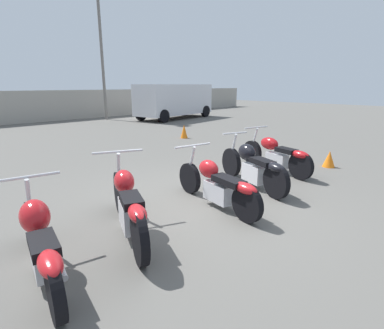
{
  "coord_description": "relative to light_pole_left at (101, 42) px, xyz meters",
  "views": [
    {
      "loc": [
        -3.49,
        -3.32,
        1.96
      ],
      "look_at": [
        0.0,
        0.13,
        0.65
      ],
      "focal_mm": 28.0,
      "sensor_mm": 36.0,
      "label": 1
    }
  ],
  "objects": [
    {
      "name": "motorcycle_slot_2",
      "position": [
        -5.45,
        -13.05,
        -3.87
      ],
      "size": [
        0.77,
        2.05,
        0.93
      ],
      "rotation": [
        0.0,
        0.0,
        -0.19
      ],
      "color": "black",
      "rests_on": "ground_plane"
    },
    {
      "name": "parked_van",
      "position": [
        3.12,
        -2.54,
        -3.14
      ],
      "size": [
        5.27,
        2.52,
        1.99
      ],
      "rotation": [
        0.0,
        0.0,
        1.7
      ],
      "color": "silver",
      "rests_on": "ground_plane"
    },
    {
      "name": "ground_plane",
      "position": [
        -5.54,
        -12.69,
        -4.25
      ],
      "size": [
        60.0,
        60.0,
        0.0
      ],
      "primitive_type": "plane",
      "color": "#5B5954"
    },
    {
      "name": "motorcycle_slot_0",
      "position": [
        -8.17,
        -12.97,
        -3.85
      ],
      "size": [
        0.78,
        2.05,
        0.94
      ],
      "rotation": [
        0.0,
        0.0,
        -0.2
      ],
      "color": "black",
      "rests_on": "ground_plane"
    },
    {
      "name": "light_pole_left",
      "position": [
        0.0,
        0.0,
        0.0
      ],
      "size": [
        0.7,
        0.35,
        7.16
      ],
      "color": "slate",
      "rests_on": "ground_plane"
    },
    {
      "name": "traffic_cone_near",
      "position": [
        -1.23,
        -7.87,
        -4.0
      ],
      "size": [
        0.27,
        0.27,
        0.51
      ],
      "color": "orange",
      "rests_on": "ground_plane"
    },
    {
      "name": "motorcycle_slot_3",
      "position": [
        -4.18,
        -12.89,
        -3.83
      ],
      "size": [
        0.93,
        2.01,
        0.99
      ],
      "rotation": [
        0.0,
        0.0,
        -0.36
      ],
      "color": "black",
      "rests_on": "ground_plane"
    },
    {
      "name": "traffic_cone_far",
      "position": [
        -1.59,
        -13.4,
        -4.05
      ],
      "size": [
        0.29,
        0.29,
        0.4
      ],
      "color": "orange",
      "rests_on": "ground_plane"
    },
    {
      "name": "motorcycle_slot_4",
      "position": [
        -2.89,
        -12.67,
        -3.85
      ],
      "size": [
        0.86,
        2.08,
        0.97
      ],
      "rotation": [
        0.0,
        0.0,
        -0.26
      ],
      "color": "black",
      "rests_on": "ground_plane"
    },
    {
      "name": "motorcycle_slot_1",
      "position": [
        -7.01,
        -12.83,
        -3.82
      ],
      "size": [
        1.1,
        2.03,
        1.02
      ],
      "rotation": [
        0.0,
        0.0,
        -0.42
      ],
      "color": "black",
      "rests_on": "ground_plane"
    }
  ]
}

